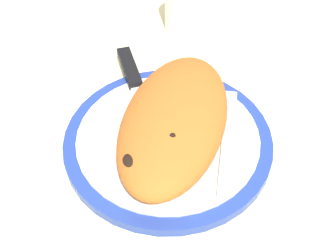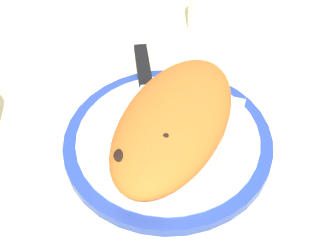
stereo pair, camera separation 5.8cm
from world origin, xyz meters
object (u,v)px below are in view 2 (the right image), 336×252
at_px(plate, 168,141).
at_px(fork, 227,136).
at_px(knife, 145,77).
at_px(calzone, 174,121).
at_px(water_glass, 209,11).

height_order(plate, fork, fork).
relative_size(plate, knife, 1.49).
bearing_deg(calzone, knife, 44.81).
relative_size(plate, fork, 1.52).
bearing_deg(calzone, plate, 96.92).
bearing_deg(knife, plate, -138.36).
relative_size(calzone, water_glass, 2.71).
bearing_deg(fork, water_glass, 26.95).
xyz_separation_m(fork, knife, (0.06, 0.15, 0.00)).
distance_m(plate, knife, 0.12).
relative_size(fork, knife, 0.98).
relative_size(plate, calzone, 1.10).
xyz_separation_m(knife, water_glass, (0.17, -0.03, 0.02)).
height_order(calzone, knife, calzone).
xyz_separation_m(plate, knife, (0.09, 0.08, 0.01)).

